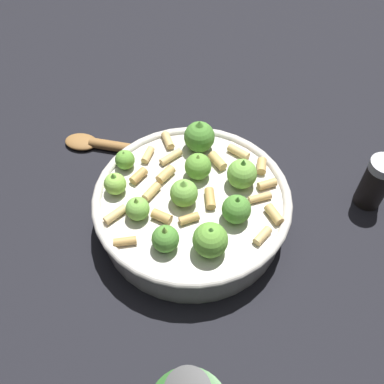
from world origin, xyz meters
TOP-DOWN VIEW (x-y plane):
  - ground_plane at (0.00, 0.00)m, footprint 2.40×2.40m
  - cooking_pan at (-0.00, -0.00)m, footprint 0.25×0.25m
  - pepper_shaker at (-0.22, 0.12)m, footprint 0.04×0.04m
  - wooden_spoon at (0.01, -0.17)m, footprint 0.15×0.17m

SIDE VIEW (x-z plane):
  - ground_plane at x=0.00m, z-range 0.00..0.00m
  - wooden_spoon at x=0.01m, z-range 0.00..0.02m
  - cooking_pan at x=0.00m, z-range -0.01..0.09m
  - pepper_shaker at x=-0.22m, z-range 0.00..0.08m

